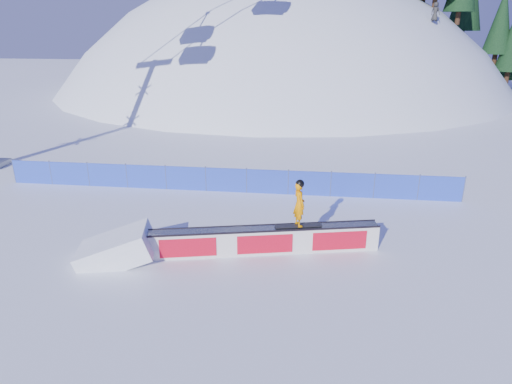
# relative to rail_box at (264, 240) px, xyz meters

# --- Properties ---
(ground) EXTENTS (160.00, 160.00, 0.00)m
(ground) POSITION_rel_rail_box_xyz_m (-2.47, 1.45, -0.49)
(ground) COLOR white
(ground) RESTS_ON ground
(snow_hill) EXTENTS (64.00, 64.00, 64.00)m
(snow_hill) POSITION_rel_rail_box_xyz_m (-2.47, 43.45, -18.49)
(snow_hill) COLOR silver
(snow_hill) RESTS_ON ground
(treeline) EXTENTS (18.76, 12.37, 18.91)m
(treeline) POSITION_rel_rail_box_xyz_m (19.51, 42.61, 9.48)
(treeline) COLOR black
(treeline) RESTS_ON ground
(safety_fence) EXTENTS (22.05, 0.05, 1.30)m
(safety_fence) POSITION_rel_rail_box_xyz_m (-2.47, 5.95, 0.11)
(safety_fence) COLOR #233FBC
(safety_fence) RESTS_ON ground
(rail_box) EXTENTS (8.18, 2.38, 0.99)m
(rail_box) POSITION_rel_rail_box_xyz_m (0.00, 0.00, 0.00)
(rail_box) COLOR silver
(rail_box) RESTS_ON ground
(snow_ramp) EXTENTS (2.95, 2.20, 1.65)m
(snow_ramp) POSITION_rel_rail_box_xyz_m (-5.04, -1.14, -0.49)
(snow_ramp) COLOR white
(snow_ramp) RESTS_ON ground
(snowboarder) EXTENTS (1.69, 0.70, 1.74)m
(snowboarder) POSITION_rel_rail_box_xyz_m (1.19, 0.27, 1.36)
(snowboarder) COLOR black
(snowboarder) RESTS_ON rail_box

